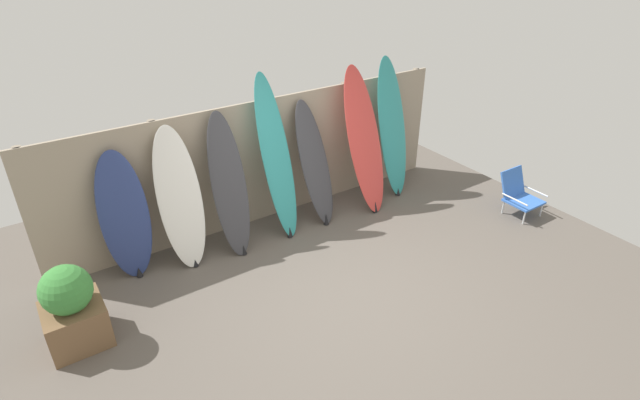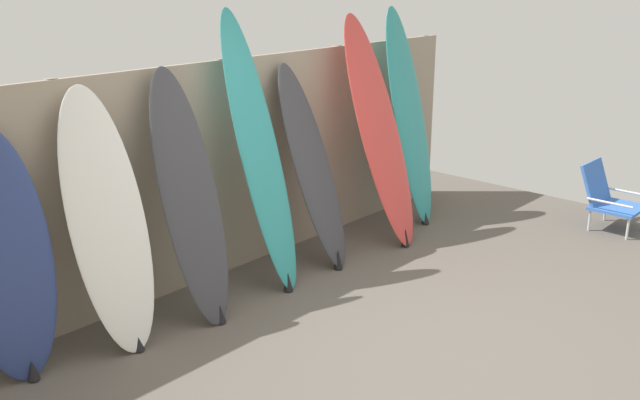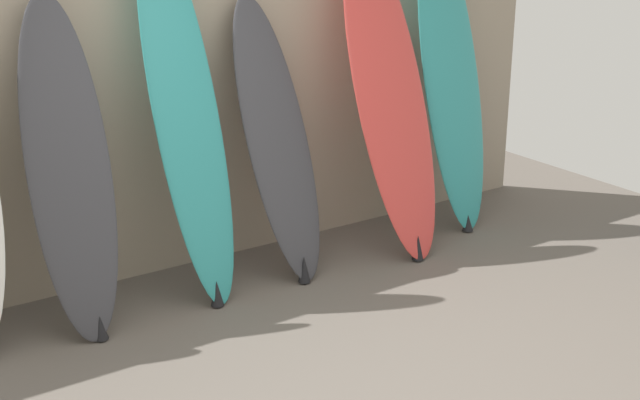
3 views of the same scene
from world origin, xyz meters
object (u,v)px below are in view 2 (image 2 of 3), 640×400
object	(u,v)px
surfboard_teal_3	(260,154)
surfboard_red_5	(380,133)
surfboard_navy_0	(5,257)
beach_chair	(608,196)
surfboard_teal_6	(410,118)
surfboard_charcoal_4	(313,168)
surfboard_white_1	(108,222)
surfboard_charcoal_2	(190,199)

from	to	relation	value
surfboard_teal_3	surfboard_red_5	bearing A→B (deg)	-3.62
surfboard_navy_0	beach_chair	size ratio (longest dim) A/B	2.48
surfboard_navy_0	beach_chair	xyz separation A→B (m)	(5.24, -1.75, -0.47)
surfboard_red_5	beach_chair	size ratio (longest dim) A/B	3.25
surfboard_navy_0	surfboard_teal_6	distance (m)	4.11
beach_chair	surfboard_teal_3	bearing A→B (deg)	173.71
surfboard_charcoal_4	surfboard_red_5	xyz separation A→B (m)	(0.82, -0.09, 0.19)
surfboard_white_1	surfboard_teal_6	distance (m)	3.45
surfboard_white_1	beach_chair	size ratio (longest dim) A/B	2.72
surfboard_white_1	surfboard_charcoal_4	world-z (taller)	surfboard_white_1
surfboard_charcoal_2	surfboard_white_1	bearing A→B (deg)	173.74
beach_chair	surfboard_teal_6	bearing A→B (deg)	145.07
surfboard_charcoal_4	beach_chair	distance (m)	3.11
surfboard_teal_6	surfboard_charcoal_2	bearing A→B (deg)	-178.71
surfboard_red_5	surfboard_teal_6	world-z (taller)	surfboard_teal_6
surfboard_charcoal_2	surfboard_charcoal_4	world-z (taller)	surfboard_charcoal_2
surfboard_teal_3	surfboard_red_5	distance (m)	1.44
surfboard_teal_6	beach_chair	xyz separation A→B (m)	(1.14, -1.64, -0.74)
surfboard_teal_3	beach_chair	world-z (taller)	surfboard_teal_3
surfboard_charcoal_2	surfboard_teal_6	xyz separation A→B (m)	(2.80, 0.06, 0.17)
surfboard_red_5	surfboard_teal_3	bearing A→B (deg)	176.38
surfboard_red_5	surfboard_teal_6	distance (m)	0.66
surfboard_teal_3	beach_chair	bearing A→B (deg)	-26.42
surfboard_navy_0	surfboard_charcoal_2	xyz separation A→B (m)	(1.30, -0.18, 0.10)
surfboard_charcoal_2	surfboard_red_5	xyz separation A→B (m)	(2.16, -0.06, 0.14)
surfboard_teal_6	beach_chair	world-z (taller)	surfboard_teal_6
surfboard_white_1	surfboard_red_5	xyz separation A→B (m)	(2.79, -0.13, 0.17)
surfboard_charcoal_4	surfboard_red_5	world-z (taller)	surfboard_red_5
surfboard_charcoal_2	surfboard_teal_6	distance (m)	2.81
surfboard_white_1	surfboard_charcoal_4	size ratio (longest dim) A/B	1.02
surfboard_teal_3	surfboard_teal_6	world-z (taller)	surfboard_teal_3
surfboard_navy_0	surfboard_charcoal_4	xyz separation A→B (m)	(2.63, -0.15, 0.06)
surfboard_teal_3	surfboard_charcoal_2	bearing A→B (deg)	-177.60
surfboard_charcoal_2	beach_chair	world-z (taller)	surfboard_charcoal_2
surfboard_white_1	surfboard_teal_6	size ratio (longest dim) A/B	0.82
surfboard_teal_3	surfboard_red_5	xyz separation A→B (m)	(1.44, -0.09, -0.05)
surfboard_charcoal_4	surfboard_charcoal_2	bearing A→B (deg)	-178.86
surfboard_charcoal_2	surfboard_teal_6	world-z (taller)	surfboard_teal_6
surfboard_teal_3	beach_chair	size ratio (longest dim) A/B	3.41
surfboard_teal_3	surfboard_teal_6	bearing A→B (deg)	0.91
surfboard_teal_3	surfboard_teal_6	xyz separation A→B (m)	(2.08, 0.03, -0.02)
surfboard_red_5	beach_chair	distance (m)	2.45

